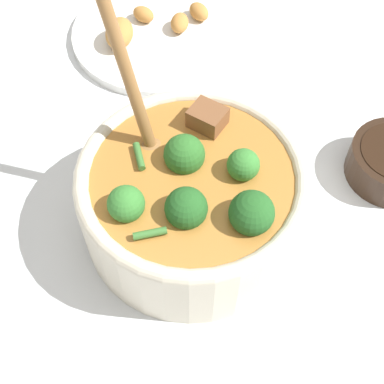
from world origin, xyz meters
TOP-DOWN VIEW (x-y plane):
  - ground_plane at (0.00, 0.00)m, footprint 4.00×4.00m
  - stew_bowl at (0.00, 0.00)m, footprint 0.23×0.23m
  - food_plate at (-0.07, -0.31)m, footprint 0.25×0.25m

SIDE VIEW (x-z plane):
  - ground_plane at x=0.00m, z-range 0.00..0.00m
  - food_plate at x=-0.07m, z-range -0.01..0.03m
  - stew_bowl at x=0.00m, z-range -0.08..0.19m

